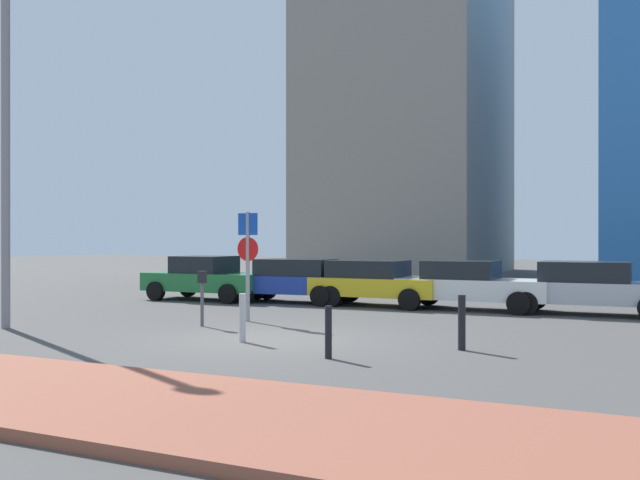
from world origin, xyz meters
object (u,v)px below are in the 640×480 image
at_px(parked_car_blue, 297,280).
at_px(parked_car_white, 468,284).
at_px(parking_sign_post, 248,253).
at_px(parked_car_silver, 588,287).
at_px(parking_meter, 202,290).
at_px(parked_car_green, 206,278).
at_px(parked_car_yellow, 373,282).
at_px(traffic_bollard_near, 328,332).
at_px(traffic_bollard_far, 242,318).
at_px(street_lamp, 6,117).
at_px(traffic_bollard_mid, 462,323).

bearing_deg(parked_car_blue, parked_car_white, 1.59).
bearing_deg(parking_sign_post, parked_car_blue, 104.09).
bearing_deg(parked_car_silver, parking_meter, -139.98).
bearing_deg(parked_car_green, parking_meter, -55.98).
xyz_separation_m(parked_car_silver, parking_sign_post, (-7.55, -5.36, 0.96)).
bearing_deg(parked_car_yellow, parked_car_blue, -177.95).
distance_m(parked_car_green, parked_car_white, 8.82).
relative_size(traffic_bollard_near, traffic_bollard_far, 0.94).
bearing_deg(parked_car_yellow, parking_meter, -104.86).
bearing_deg(parked_car_silver, street_lamp, -142.92).
xyz_separation_m(parked_car_green, parking_meter, (4.11, -6.09, 0.10)).
relative_size(parking_sign_post, traffic_bollard_mid, 2.67).
height_order(parked_car_blue, parking_sign_post, parking_sign_post).
height_order(parking_meter, traffic_bollard_near, parking_meter).
xyz_separation_m(parked_car_yellow, parked_car_silver, (6.24, 0.12, 0.01)).
height_order(parked_car_yellow, parking_meter, parked_car_yellow).
height_order(parked_car_blue, traffic_bollard_near, parked_car_blue).
relative_size(parked_car_yellow, traffic_bollard_far, 4.34).
height_order(parked_car_yellow, parked_car_white, parked_car_white).
bearing_deg(street_lamp, traffic_bollard_far, 4.69).
relative_size(parked_car_silver, street_lamp, 0.53).
height_order(parked_car_silver, traffic_bollard_far, parked_car_silver).
height_order(street_lamp, traffic_bollard_far, street_lamp).
bearing_deg(parking_meter, traffic_bollard_far, -38.54).
relative_size(parking_sign_post, traffic_bollard_far, 2.82).
relative_size(parked_car_silver, parking_meter, 3.45).
height_order(traffic_bollard_near, traffic_bollard_far, traffic_bollard_far).
height_order(parked_car_yellow, traffic_bollard_mid, parked_car_yellow).
bearing_deg(parked_car_blue, traffic_bollard_far, -69.58).
height_order(parked_car_green, traffic_bollard_far, parked_car_green).
distance_m(parked_car_silver, traffic_bollard_near, 10.11).
bearing_deg(street_lamp, parking_meter, 30.26).
distance_m(parked_car_silver, traffic_bollard_mid, 7.76).
distance_m(parking_sign_post, parking_meter, 1.66).
relative_size(parked_car_white, traffic_bollard_mid, 4.44).
xyz_separation_m(parked_car_green, parking_sign_post, (4.55, -4.74, 0.97)).
bearing_deg(parking_meter, traffic_bollard_mid, -7.88).
relative_size(parked_car_blue, street_lamp, 0.53).
xyz_separation_m(parked_car_yellow, parking_sign_post, (-1.31, -5.25, 0.98)).
height_order(parked_car_white, parked_car_silver, parked_car_silver).
relative_size(parking_sign_post, traffic_bollard_near, 3.01).
xyz_separation_m(parking_meter, traffic_bollard_near, (4.61, -2.81, -0.40)).
distance_m(parked_car_white, traffic_bollard_far, 8.78).
xyz_separation_m(parked_car_green, street_lamp, (0.21, -8.36, 4.14)).
bearing_deg(parked_car_green, parked_car_blue, 7.24).
bearing_deg(parking_sign_post, parked_car_green, 133.81).
bearing_deg(parked_car_white, parking_sign_post, -128.76).
bearing_deg(parked_car_blue, parked_car_silver, 1.38).
bearing_deg(parked_car_yellow, parked_car_silver, 1.10).
bearing_deg(parked_car_green, traffic_bollard_near, -45.57).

